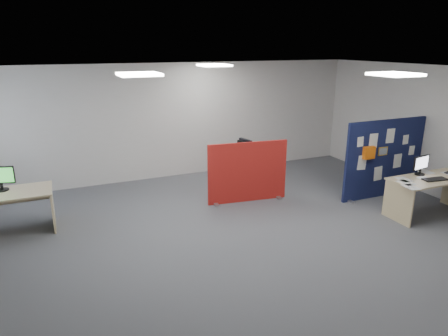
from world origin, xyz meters
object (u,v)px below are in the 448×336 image
object	(u,v)px
navy_divider	(384,159)
main_desk	(429,186)
monitor_second	(0,177)
monitor_main	(421,164)
office_chair	(240,162)
red_divider	(248,173)
second_desk	(4,203)

from	to	relation	value
navy_divider	main_desk	bearing A→B (deg)	-83.74
monitor_second	monitor_main	bearing A→B (deg)	-0.49
navy_divider	monitor_main	size ratio (longest dim) A/B	4.70
office_chair	main_desk	bearing A→B (deg)	-56.79
monitor_main	red_divider	size ratio (longest dim) A/B	0.26
second_desk	navy_divider	bearing A→B (deg)	-9.25
monitor_second	main_desk	bearing A→B (deg)	-1.72
monitor_main	red_divider	bearing A→B (deg)	139.34
red_divider	office_chair	distance (m)	0.73
navy_divider	second_desk	size ratio (longest dim) A/B	1.31
navy_divider	monitor_second	size ratio (longest dim) A/B	4.34
monitor_main	second_desk	world-z (taller)	monitor_main
office_chair	second_desk	bearing A→B (deg)	172.43
monitor_second	office_chair	xyz separation A→B (m)	(4.59, 0.28, -0.34)
main_desk	navy_divider	bearing A→B (deg)	96.26
office_chair	monitor_second	bearing A→B (deg)	171.04
red_divider	monitor_main	bearing A→B (deg)	-24.92
office_chair	red_divider	bearing A→B (deg)	-115.41
navy_divider	second_desk	distance (m)	7.24
monitor_main	second_desk	size ratio (longest dim) A/B	0.28
navy_divider	office_chair	world-z (taller)	navy_divider
second_desk	main_desk	bearing A→B (deg)	-17.04
navy_divider	red_divider	xyz separation A→B (m)	(-2.73, 0.84, -0.21)
red_divider	monitor_second	size ratio (longest dim) A/B	3.60
navy_divider	second_desk	xyz separation A→B (m)	(-7.14, 1.16, -0.27)
main_desk	monitor_second	world-z (taller)	monitor_second
main_desk	office_chair	world-z (taller)	office_chair
monitor_main	red_divider	world-z (taller)	red_divider
office_chair	navy_divider	bearing A→B (deg)	-43.74
monitor_second	office_chair	world-z (taller)	monitor_second
navy_divider	monitor_second	bearing A→B (deg)	169.90
red_divider	main_desk	bearing A→B (deg)	-27.06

